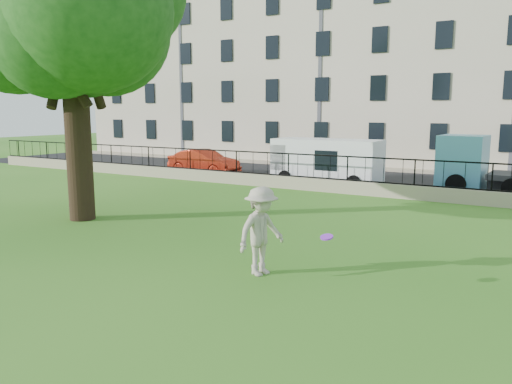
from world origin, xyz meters
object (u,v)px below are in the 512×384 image
Objects in this scene: tree at (69,0)px; man at (261,231)px; red_sedan at (204,162)px; blue_truck at (512,166)px; frisbee at (327,237)px; white_van at (327,162)px.

tree reaches higher than man.
red_sedan is 16.39m from blue_truck.
tree is 1.74× the size of blue_truck.
red_sedan is (-13.85, 14.54, -0.42)m from frisbee.
tree is 12.13m from frisbee.
man reaches higher than frisbee.
white_van is (7.85, 0.00, 0.42)m from red_sedan.
blue_truck is (16.35, 1.00, 0.58)m from red_sedan.
man is 18.79m from red_sedan.
frisbee is 15.74m from blue_truck.
red_sedan is 0.71× the size of blue_truck.
tree reaches higher than red_sedan.
white_van is at bearing 71.14° from tree.
tree is 19.30m from blue_truck.
blue_truck reaches higher than man.
blue_truck is at bearing -84.94° from red_sedan.
tree is at bearing -108.37° from white_van.
frisbee is 0.05× the size of white_van.
man is 14.96m from white_van.
frisbee is at bearing -12.71° from tree.
frisbee is at bearing -81.07° from man.
white_van reaches higher than man.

